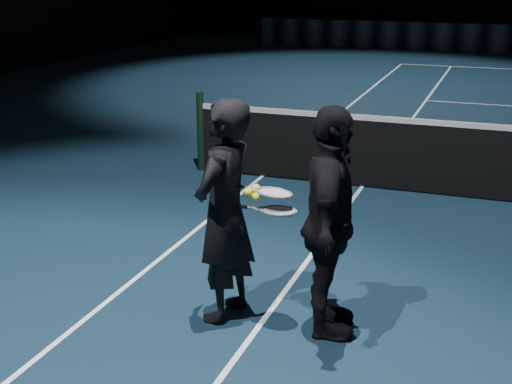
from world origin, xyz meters
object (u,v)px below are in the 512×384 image
player_a (224,212)px  racket_upper (274,193)px  tennis_balls (255,193)px  player_b (329,224)px  racket_lower (279,211)px

player_a → racket_upper: player_a is taller
racket_upper → tennis_balls: 0.15m
player_a → racket_upper: size_ratio=2.67×
racket_upper → tennis_balls: (-0.14, -0.04, -0.01)m
player_a → player_b: same height
player_a → tennis_balls: bearing=100.2°
player_a → tennis_balls: size_ratio=15.12×
player_b → tennis_balls: bearing=78.6°
player_a → racket_upper: bearing=104.8°
racket_lower → racket_upper: size_ratio=1.00×
tennis_balls → player_b: bearing=1.0°
player_a → player_b: (0.85, 0.02, 0.00)m
racket_upper → player_a: bearing=-178.3°
player_b → tennis_balls: 0.62m
racket_lower → player_b: bearing=-0.0°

